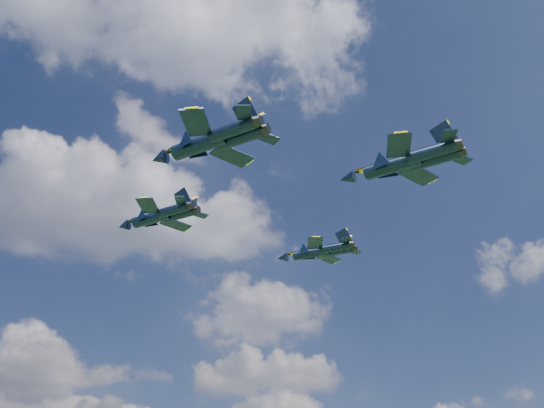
{
  "coord_description": "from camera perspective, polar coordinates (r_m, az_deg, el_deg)",
  "views": [
    {
      "loc": [
        -10.91,
        -66.27,
        18.93
      ],
      "look_at": [
        0.63,
        6.46,
        60.53
      ],
      "focal_mm": 40.0,
      "sensor_mm": 36.0,
      "label": 1
    }
  ],
  "objects": [
    {
      "name": "jet_left",
      "position": [
        73.2,
        -7.17,
        5.48
      ],
      "size": [
        15.87,
        13.74,
        4.06
      ],
      "rotation": [
        0.0,
        0.0,
        0.91
      ],
      "color": "black"
    },
    {
      "name": "jet_right",
      "position": [
        99.2,
        3.48,
        -4.61
      ],
      "size": [
        13.8,
        10.66,
        3.41
      ],
      "rotation": [
        0.0,
        0.0,
        1.0
      ],
      "color": "black"
    },
    {
      "name": "jet_lead",
      "position": [
        94.64,
        -11.47,
        -1.35
      ],
      "size": [
        14.51,
        12.34,
        3.69
      ],
      "rotation": [
        0.0,
        0.0,
        0.92
      ],
      "color": "black"
    },
    {
      "name": "jet_slot",
      "position": [
        78.26,
        10.89,
        3.52
      ],
      "size": [
        15.98,
        14.02,
        4.11
      ],
      "rotation": [
        0.0,
        0.0,
        0.9
      ],
      "color": "black"
    }
  ]
}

